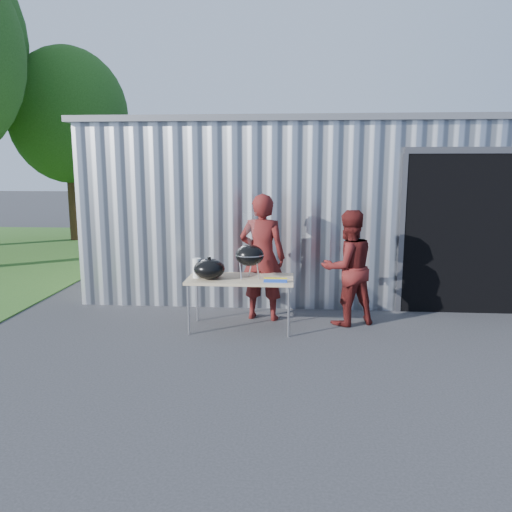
# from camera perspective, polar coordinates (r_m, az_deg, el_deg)

# --- Properties ---
(ground) EXTENTS (80.00, 80.00, 0.00)m
(ground) POSITION_cam_1_polar(r_m,az_deg,el_deg) (6.66, 1.01, -10.06)
(ground) COLOR #2E2E30
(building) EXTENTS (8.20, 6.20, 3.10)m
(building) POSITION_cam_1_polar(r_m,az_deg,el_deg) (10.87, 7.25, 6.07)
(building) COLOR silver
(building) RESTS_ON ground
(tree_far) EXTENTS (3.54, 3.54, 5.86)m
(tree_far) POSITION_cam_1_polar(r_m,az_deg,el_deg) (16.77, -20.60, 14.72)
(tree_far) COLOR #442D19
(tree_far) RESTS_ON ground
(folding_table) EXTENTS (1.50, 0.75, 0.75)m
(folding_table) POSITION_cam_1_polar(r_m,az_deg,el_deg) (7.10, -1.79, -2.81)
(folding_table) COLOR tan
(folding_table) RESTS_ON ground
(kettle_grill) EXTENTS (0.41, 0.41, 0.93)m
(kettle_grill) POSITION_cam_1_polar(r_m,az_deg,el_deg) (6.97, -0.73, 0.86)
(kettle_grill) COLOR black
(kettle_grill) RESTS_ON folding_table
(grill_lid) EXTENTS (0.44, 0.44, 0.32)m
(grill_lid) POSITION_cam_1_polar(r_m,az_deg,el_deg) (7.02, -5.36, -1.47)
(grill_lid) COLOR black
(grill_lid) RESTS_ON folding_table
(paper_towels) EXTENTS (0.12, 0.12, 0.28)m
(paper_towels) POSITION_cam_1_polar(r_m,az_deg,el_deg) (7.10, -6.77, -1.38)
(paper_towels) COLOR white
(paper_towels) RESTS_ON folding_table
(white_tub) EXTENTS (0.20, 0.15, 0.10)m
(white_tub) POSITION_cam_1_polar(r_m,az_deg,el_deg) (7.32, -5.94, -1.73)
(white_tub) COLOR white
(white_tub) RESTS_ON folding_table
(foil_box) EXTENTS (0.32, 0.06, 0.06)m
(foil_box) POSITION_cam_1_polar(r_m,az_deg,el_deg) (6.80, 2.23, -2.77)
(foil_box) COLOR #1A3DAA
(foil_box) RESTS_ON folding_table
(person_cook) EXTENTS (0.77, 0.57, 1.91)m
(person_cook) POSITION_cam_1_polar(r_m,az_deg,el_deg) (7.51, 0.73, -0.15)
(person_cook) COLOR #551615
(person_cook) RESTS_ON ground
(person_bystander) EXTENTS (1.01, 0.91, 1.69)m
(person_bystander) POSITION_cam_1_polar(r_m,az_deg,el_deg) (7.41, 10.45, -1.34)
(person_bystander) COLOR #551615
(person_bystander) RESTS_ON ground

